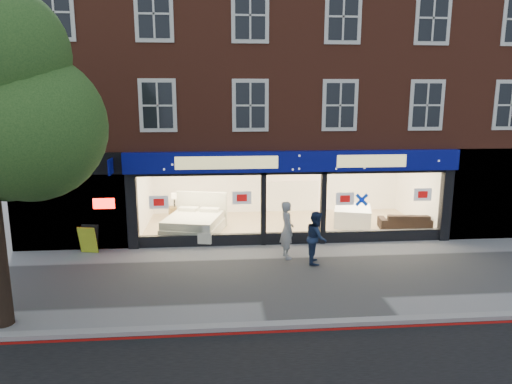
{
  "coord_description": "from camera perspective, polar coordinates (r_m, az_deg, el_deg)",
  "views": [
    {
      "loc": [
        -2.62,
        -12.19,
        5.01
      ],
      "look_at": [
        -1.36,
        2.5,
        1.99
      ],
      "focal_mm": 32.0,
      "sensor_mm": 36.0,
      "label": 1
    }
  ],
  "objects": [
    {
      "name": "building",
      "position": [
        19.37,
        2.95,
        16.46
      ],
      "size": [
        19.0,
        8.26,
        10.3
      ],
      "color": "brown",
      "rests_on": "ground"
    },
    {
      "name": "sofa",
      "position": [
        18.49,
        18.28,
        -3.47
      ],
      "size": [
        2.15,
        1.09,
        0.6
      ],
      "primitive_type": "imported",
      "rotation": [
        0.0,
        0.0,
        3.0
      ],
      "color": "black",
      "rests_on": "showroom_floor"
    },
    {
      "name": "pedestrian_blue",
      "position": [
        14.26,
        7.55,
        -5.64
      ],
      "size": [
        0.74,
        0.89,
        1.64
      ],
      "primitive_type": "imported",
      "rotation": [
        0.0,
        0.0,
        1.4
      ],
      "color": "#192747",
      "rests_on": "ground"
    },
    {
      "name": "kerb_line",
      "position": [
        10.7,
        10.28,
        -16.52
      ],
      "size": [
        60.0,
        0.1,
        0.01
      ],
      "primitive_type": "cube",
      "color": "#8C0A07",
      "rests_on": "ground"
    },
    {
      "name": "display_bed",
      "position": [
        17.16,
        -7.71,
        -3.87
      ],
      "size": [
        2.48,
        2.78,
        1.35
      ],
      "rotation": [
        0.0,
        0.0,
        -0.24
      ],
      "color": "beige",
      "rests_on": "showroom_floor"
    },
    {
      "name": "a_board",
      "position": [
        16.13,
        -20.19,
        -5.55
      ],
      "size": [
        0.67,
        0.51,
        0.92
      ],
      "primitive_type": "cube",
      "rotation": [
        0.0,
        0.0,
        -0.21
      ],
      "color": "#AFBF21",
      "rests_on": "ground"
    },
    {
      "name": "ground",
      "position": [
        13.44,
        6.8,
        -10.42
      ],
      "size": [
        120.0,
        120.0,
        0.0
      ],
      "primitive_type": "plane",
      "color": "gray",
      "rests_on": "ground"
    },
    {
      "name": "mattress_stack",
      "position": [
        18.58,
        11.95,
        -2.92
      ],
      "size": [
        1.83,
        2.07,
        0.69
      ],
      "rotation": [
        0.0,
        0.0,
        -0.29
      ],
      "color": "white",
      "rests_on": "showroom_floor"
    },
    {
      "name": "bedside_table",
      "position": [
        19.16,
        -10.11,
        -2.62
      ],
      "size": [
        0.55,
        0.55,
        0.55
      ],
      "primitive_type": "cube",
      "rotation": [
        0.0,
        0.0,
        0.26
      ],
      "color": "brown",
      "rests_on": "showroom_floor"
    },
    {
      "name": "pedestrian_grey",
      "position": [
        14.59,
        3.89,
        -4.73
      ],
      "size": [
        0.54,
        0.74,
        1.85
      ],
      "primitive_type": "imported",
      "rotation": [
        0.0,
        0.0,
        1.73
      ],
      "color": "#939699",
      "rests_on": "ground"
    },
    {
      "name": "showroom_floor",
      "position": [
        18.32,
        3.5,
        -4.17
      ],
      "size": [
        11.0,
        4.5,
        0.1
      ],
      "primitive_type": "cube",
      "color": "tan",
      "rests_on": "ground"
    },
    {
      "name": "kerb_stone",
      "position": [
        10.85,
        10.0,
        -15.78
      ],
      "size": [
        60.0,
        0.25,
        0.12
      ],
      "primitive_type": "cube",
      "color": "gray",
      "rests_on": "ground"
    }
  ]
}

